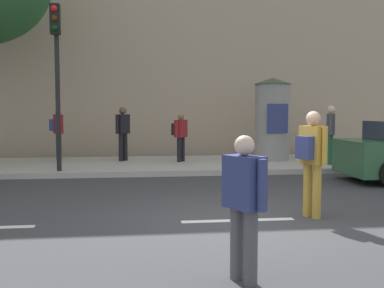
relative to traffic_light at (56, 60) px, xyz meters
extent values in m
plane|color=#38383A|center=(3.55, -5.24, -3.00)|extent=(80.00, 80.00, 0.00)
cube|color=#B2ADA3|center=(3.55, 1.76, -2.92)|extent=(36.00, 4.00, 0.15)
cube|color=silver|center=(3.55, -5.24, -3.00)|extent=(1.80, 0.16, 0.01)
cube|color=tan|center=(3.55, 6.76, 2.38)|extent=(36.00, 5.00, 10.76)
cylinder|color=black|center=(0.00, 0.11, -1.11)|extent=(0.12, 0.12, 3.48)
cube|color=black|center=(0.00, -0.07, 1.00)|extent=(0.24, 0.24, 0.75)
sphere|color=red|center=(0.00, -0.20, 1.24)|extent=(0.16, 0.16, 0.16)
sphere|color=#3C2906|center=(0.00, -0.20, 1.00)|extent=(0.16, 0.16, 0.16)
sphere|color=#07330F|center=(0.00, -0.20, 0.76)|extent=(0.16, 0.16, 0.16)
cylinder|color=gray|center=(6.30, 2.15, -1.65)|extent=(1.10, 1.10, 2.39)
cone|color=#334C33|center=(6.30, 2.15, -0.36)|extent=(1.21, 1.21, 0.20)
cube|color=navy|center=(6.30, 1.59, -1.53)|extent=(0.66, 0.02, 0.90)
cylinder|color=#4C4C51|center=(2.97, -7.75, -2.62)|extent=(0.14, 0.14, 0.75)
cylinder|color=#4C4C51|center=(3.07, -7.94, -2.62)|extent=(0.14, 0.14, 0.75)
cube|color=navy|center=(3.02, -7.84, -1.98)|extent=(0.41, 0.48, 0.53)
cylinder|color=navy|center=(2.90, -7.62, -1.98)|extent=(0.09, 0.09, 0.51)
cylinder|color=navy|center=(3.14, -8.07, -1.98)|extent=(0.09, 0.09, 0.51)
sphere|color=beige|center=(3.02, -7.84, -1.61)|extent=(0.20, 0.20, 0.20)
cylinder|color=#B78C33|center=(4.74, -5.08, -2.57)|extent=(0.14, 0.14, 0.87)
cylinder|color=#B78C33|center=(4.83, -5.26, -2.57)|extent=(0.14, 0.14, 0.87)
cube|color=#B78C33|center=(4.78, -5.17, -1.82)|extent=(0.39, 0.46, 0.62)
cylinder|color=#B78C33|center=(4.67, -4.95, -1.82)|extent=(0.09, 0.09, 0.58)
cylinder|color=#B78C33|center=(4.89, -5.38, -1.82)|extent=(0.09, 0.09, 0.58)
sphere|color=tan|center=(4.78, -5.17, -1.40)|extent=(0.24, 0.24, 0.24)
cube|color=navy|center=(4.62, -5.25, -1.85)|extent=(0.27, 0.32, 0.36)
cylinder|color=black|center=(3.30, 1.86, -2.47)|extent=(0.14, 0.14, 0.75)
cylinder|color=black|center=(3.42, 2.05, -2.47)|extent=(0.14, 0.14, 0.75)
cube|color=maroon|center=(3.36, 1.95, -1.83)|extent=(0.44, 0.51, 0.53)
cylinder|color=maroon|center=(3.22, 1.73, -1.83)|extent=(0.09, 0.09, 0.51)
cylinder|color=maroon|center=(3.51, 2.18, -1.83)|extent=(0.09, 0.09, 0.51)
sphere|color=#8C664C|center=(3.36, 1.95, -1.47)|extent=(0.20, 0.20, 0.20)
cube|color=black|center=(3.21, 2.05, -1.86)|extent=(0.29, 0.32, 0.36)
cylinder|color=#1E5938|center=(-0.45, 2.91, -2.43)|extent=(0.14, 0.14, 0.84)
cylinder|color=#1E5938|center=(-0.38, 2.68, -2.43)|extent=(0.14, 0.14, 0.84)
cube|color=maroon|center=(-0.42, 2.80, -1.71)|extent=(0.37, 0.53, 0.60)
cylinder|color=maroon|center=(-0.50, 3.07, -1.71)|extent=(0.09, 0.09, 0.57)
cylinder|color=maroon|center=(-0.33, 2.52, -1.71)|extent=(0.09, 0.09, 0.57)
sphere|color=tan|center=(-0.42, 2.80, -1.30)|extent=(0.23, 0.23, 0.23)
cube|color=navy|center=(-0.59, 2.75, -1.74)|extent=(0.23, 0.31, 0.36)
cylinder|color=#1E5938|center=(7.67, 0.81, -2.42)|extent=(0.14, 0.14, 0.86)
cylinder|color=#1E5938|center=(7.57, 0.59, -2.42)|extent=(0.14, 0.14, 0.86)
cube|color=#4C4C51|center=(7.62, 0.70, -1.68)|extent=(0.42, 0.54, 0.61)
cylinder|color=#4C4C51|center=(7.74, 0.96, -1.68)|extent=(0.09, 0.09, 0.58)
cylinder|color=#4C4C51|center=(7.50, 0.44, -1.68)|extent=(0.09, 0.09, 0.58)
sphere|color=beige|center=(7.62, 0.70, -1.26)|extent=(0.23, 0.23, 0.23)
cylinder|color=black|center=(1.53, 2.30, -2.43)|extent=(0.14, 0.14, 0.85)
cylinder|color=black|center=(1.66, 2.45, -2.43)|extent=(0.14, 0.14, 0.85)
cube|color=black|center=(1.60, 2.38, -1.70)|extent=(0.44, 0.46, 0.60)
cylinder|color=black|center=(1.44, 2.19, -1.70)|extent=(0.09, 0.09, 0.57)
cylinder|color=black|center=(1.76, 2.56, -1.70)|extent=(0.09, 0.09, 0.57)
sphere|color=brown|center=(1.60, 2.38, -1.29)|extent=(0.23, 0.23, 0.23)
cylinder|color=black|center=(7.65, -0.93, -2.68)|extent=(0.64, 0.22, 0.64)
camera|label=1|loc=(1.93, -12.44, -1.25)|focal=44.30mm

